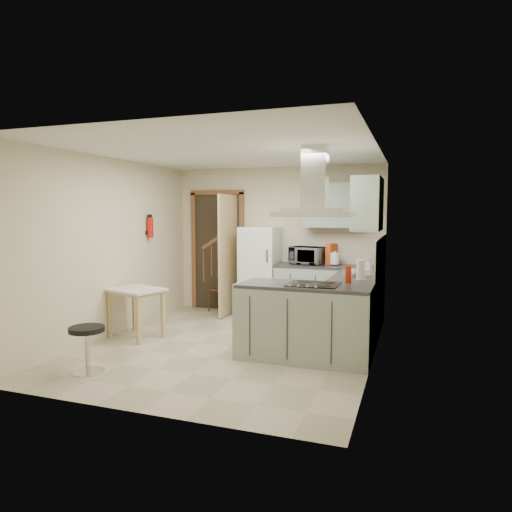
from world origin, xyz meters
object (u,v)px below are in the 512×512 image
at_px(drop_leaf_table, 136,313).
at_px(microwave, 307,256).
at_px(extractor_hood, 314,214).
at_px(stool, 87,349).
at_px(bentwood_chair, 220,289).
at_px(fridge, 260,272).
at_px(peninsula, 305,322).

distance_m(drop_leaf_table, microwave, 2.83).
relative_size(extractor_hood, microwave, 1.76).
relative_size(drop_leaf_table, stool, 1.44).
distance_m(bentwood_chair, microwave, 1.71).
relative_size(fridge, peninsula, 0.97).
bearing_deg(peninsula, bentwood_chair, 133.87).
bearing_deg(peninsula, extractor_hood, 0.00).
height_order(bentwood_chair, microwave, microwave).
height_order(drop_leaf_table, stool, drop_leaf_table).
bearing_deg(drop_leaf_table, stool, -60.63).
distance_m(peninsula, microwave, 2.16).
xyz_separation_m(peninsula, drop_leaf_table, (-2.44, 0.15, -0.10)).
height_order(extractor_hood, drop_leaf_table, extractor_hood).
xyz_separation_m(extractor_hood, microwave, (-0.54, 2.03, -0.68)).
relative_size(bentwood_chair, microwave, 1.53).
height_order(fridge, bentwood_chair, fridge).
distance_m(peninsula, stool, 2.47).
bearing_deg(microwave, drop_leaf_table, -126.45).
xyz_separation_m(fridge, stool, (-0.91, -3.21, -0.49)).
height_order(extractor_hood, microwave, extractor_hood).
bearing_deg(drop_leaf_table, fridge, 73.36).
distance_m(fridge, drop_leaf_table, 2.23).
bearing_deg(stool, drop_leaf_table, 102.45).
bearing_deg(fridge, extractor_hood, -56.21).
distance_m(drop_leaf_table, stool, 1.41).
bearing_deg(microwave, bentwood_chair, -172.29).
bearing_deg(peninsula, microwave, 102.34).
bearing_deg(extractor_hood, stool, -151.24).
distance_m(extractor_hood, bentwood_chair, 3.27).
xyz_separation_m(drop_leaf_table, stool, (0.30, -1.38, -0.09)).
distance_m(stool, microwave, 3.75).
bearing_deg(extractor_hood, peninsula, 180.00).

